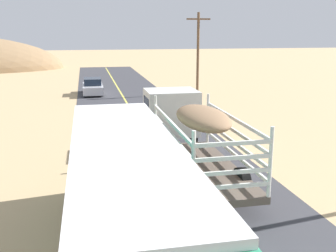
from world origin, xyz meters
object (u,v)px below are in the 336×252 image
bus (125,199)px  car_far (93,87)px  power_pole_mid (198,51)px  livestock_truck (181,122)px

bus → car_far: bus is taller
bus → power_pole_mid: 28.37m
bus → livestock_truck: bearing=67.0°
car_far → power_pole_mid: 10.27m
livestock_truck → bus: size_ratio=0.97×
livestock_truck → power_pole_mid: 20.04m
bus → car_far: size_ratio=2.27×
car_far → power_pole_mid: bearing=-9.2°
car_far → bus: bearing=-89.5°
livestock_truck → car_far: livestock_truck is taller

